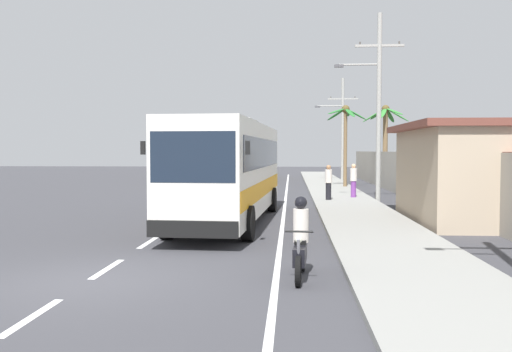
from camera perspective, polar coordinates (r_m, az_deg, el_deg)
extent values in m
plane|color=#3A3A3F|center=(11.69, -17.11, -10.45)|extent=(160.00, 160.00, 0.00)
cube|color=gray|center=(20.97, 11.16, -4.41)|extent=(3.20, 90.00, 0.14)
cube|color=white|center=(9.59, -22.24, -13.40)|extent=(0.16, 2.00, 0.01)
cube|color=white|center=(12.77, -15.21, -9.29)|extent=(0.16, 2.00, 0.01)
cube|color=white|center=(16.09, -11.11, -6.78)|extent=(0.16, 2.00, 0.01)
cube|color=white|center=(19.48, -8.45, -5.12)|extent=(0.16, 2.00, 0.01)
cube|color=white|center=(22.92, -6.60, -3.94)|extent=(0.16, 2.00, 0.01)
cube|color=white|center=(26.38, -5.23, -3.07)|extent=(0.16, 2.00, 0.01)
cube|color=white|center=(29.85, -4.18, -2.40)|extent=(0.16, 2.00, 0.01)
cube|color=white|center=(33.34, -3.35, -1.87)|extent=(0.16, 2.00, 0.01)
cube|color=white|center=(36.84, -2.68, -1.44)|extent=(0.16, 2.00, 0.01)
cube|color=white|center=(40.34, -2.12, -1.09)|extent=(0.16, 2.00, 0.01)
cube|color=white|center=(43.84, -1.65, -0.79)|extent=(0.16, 2.00, 0.01)
cube|color=white|center=(47.35, -1.26, -0.54)|extent=(0.16, 2.00, 0.01)
cube|color=white|center=(50.87, -0.91, -0.32)|extent=(0.16, 2.00, 0.01)
cube|color=white|center=(54.38, -0.62, -0.13)|extent=(0.16, 2.00, 0.01)
cube|color=white|center=(57.90, -0.35, 0.04)|extent=(0.16, 2.00, 0.01)
cube|color=white|center=(25.77, 3.00, -3.20)|extent=(0.14, 70.00, 0.01)
cube|color=#9E998E|center=(25.52, 18.50, -0.51)|extent=(0.24, 60.00, 2.57)
cube|color=silver|center=(20.14, -2.64, 0.82)|extent=(3.12, 12.08, 3.19)
cube|color=#192333|center=(20.33, -2.55, 2.41)|extent=(3.10, 11.13, 1.02)
cube|color=#192333|center=(14.30, -6.59, 1.98)|extent=(2.26, 0.23, 1.34)
cube|color=orange|center=(20.18, -2.64, -1.22)|extent=(3.14, 11.85, 0.57)
cube|color=black|center=(14.36, -6.63, -5.52)|extent=(2.41, 0.29, 0.44)
cube|color=#B7B7B7|center=(21.64, -1.99, 5.54)|extent=(1.50, 2.70, 0.28)
cube|color=black|center=(14.25, -0.87, 2.96)|extent=(0.12, 0.09, 0.36)
cube|color=black|center=(14.89, -11.69, 2.89)|extent=(0.12, 0.09, 0.36)
cylinder|color=black|center=(15.95, -0.85, -4.94)|extent=(0.38, 1.06, 1.04)
cylinder|color=black|center=(16.44, -9.22, -4.75)|extent=(0.38, 1.06, 1.04)
cylinder|color=black|center=(23.63, 1.69, -2.47)|extent=(0.38, 1.06, 1.04)
cylinder|color=black|center=(23.97, -4.06, -2.40)|extent=(0.38, 1.06, 1.04)
cube|color=gold|center=(50.18, -2.70, 1.88)|extent=(3.36, 12.03, 3.15)
cube|color=#192333|center=(49.98, -2.75, 2.51)|extent=(3.32, 11.08, 1.01)
cube|color=#192333|center=(55.98, -1.58, 2.44)|extent=(2.27, 0.27, 1.32)
cube|color=orange|center=(50.19, -2.70, 1.07)|extent=(3.38, 11.79, 0.57)
cube|color=black|center=(56.10, -1.56, 0.56)|extent=(2.42, 0.34, 0.44)
cube|color=#B7B7B7|center=(48.73, -3.03, 3.87)|extent=(1.55, 2.71, 0.28)
cube|color=black|center=(56.03, -3.04, 2.68)|extent=(0.13, 0.09, 0.36)
cube|color=black|center=(55.55, -0.17, 2.69)|extent=(0.13, 0.09, 0.36)
cylinder|color=black|center=(54.53, -3.13, 0.42)|extent=(0.40, 1.06, 1.04)
cylinder|color=black|center=(54.11, -0.62, 0.41)|extent=(0.40, 1.06, 1.04)
cylinder|color=black|center=(46.98, -4.96, 0.06)|extent=(0.40, 1.06, 1.04)
cylinder|color=black|center=(46.50, -2.05, 0.04)|extent=(0.40, 1.06, 1.04)
cylinder|color=black|center=(10.74, 4.42, -9.86)|extent=(0.14, 0.61, 0.60)
cylinder|color=black|center=(12.07, 4.79, -8.47)|extent=(0.16, 0.61, 0.60)
cube|color=black|center=(11.31, 4.61, -8.08)|extent=(0.32, 1.11, 0.36)
cube|color=black|center=(11.57, 4.69, -6.84)|extent=(0.28, 0.62, 0.12)
cylinder|color=gray|center=(10.80, 4.46, -8.17)|extent=(0.08, 0.32, 0.67)
cylinder|color=black|center=(10.82, 4.50, -5.78)|extent=(0.56, 0.08, 0.04)
sphere|color=#EAEACC|center=(10.73, 4.46, -6.61)|extent=(0.14, 0.14, 0.14)
cylinder|color=beige|center=(11.47, 4.69, -5.16)|extent=(0.32, 0.32, 0.70)
sphere|color=black|center=(11.42, 4.70, -2.77)|extent=(0.26, 0.26, 0.26)
cylinder|color=#75388E|center=(29.79, 10.10, -1.35)|extent=(0.28, 0.28, 0.87)
cylinder|color=beige|center=(29.74, 10.12, 0.15)|extent=(0.36, 0.36, 0.69)
sphere|color=tan|center=(29.73, 10.12, 1.03)|extent=(0.24, 0.24, 0.24)
cylinder|color=black|center=(28.02, 7.55, -1.59)|extent=(0.28, 0.28, 0.86)
cylinder|color=beige|center=(27.98, 7.56, -0.01)|extent=(0.36, 0.36, 0.68)
sphere|color=#9E704C|center=(27.96, 7.56, 0.91)|extent=(0.24, 0.24, 0.24)
cylinder|color=#9E9E99|center=(28.50, 12.67, 6.88)|extent=(0.24, 0.24, 9.52)
cube|color=#9E9E99|center=(28.91, 12.73, 13.09)|extent=(2.43, 0.12, 0.12)
cylinder|color=#4C4742|center=(28.79, 10.77, 13.40)|extent=(0.08, 0.08, 0.16)
cylinder|color=#4C4742|center=(29.09, 14.68, 13.24)|extent=(0.08, 0.08, 0.16)
cylinder|color=#9E9E99|center=(28.61, 10.68, 11.32)|extent=(2.02, 0.09, 0.09)
cube|color=#4C4C51|center=(28.50, 8.62, 11.25)|extent=(0.44, 0.24, 0.14)
cylinder|color=#9E9E99|center=(47.00, 9.00, 4.73)|extent=(0.24, 0.24, 8.74)
cube|color=#9E9E99|center=(47.17, 9.03, 7.93)|extent=(2.53, 0.12, 0.12)
cylinder|color=#4C4742|center=(47.10, 7.79, 8.09)|extent=(0.08, 0.08, 0.16)
cylinder|color=#4C4742|center=(47.29, 10.26, 8.05)|extent=(0.08, 0.08, 0.16)
cylinder|color=#9E9E99|center=(47.04, 7.72, 7.25)|extent=(2.13, 0.09, 0.09)
cube|color=#4C4C51|center=(46.97, 6.41, 7.19)|extent=(0.44, 0.24, 0.14)
cylinder|color=brown|center=(40.86, 13.29, 2.82)|extent=(0.35, 0.35, 5.61)
ellipsoid|color=#337F33|center=(40.93, 14.48, 6.19)|extent=(1.73, 0.67, 1.09)
ellipsoid|color=#337F33|center=(41.71, 13.74, 6.15)|extent=(1.18, 1.65, 1.06)
ellipsoid|color=#337F33|center=(41.64, 12.57, 6.33)|extent=(1.19, 1.75, 0.84)
ellipsoid|color=#337F33|center=(40.95, 12.18, 6.21)|extent=(1.72, 0.63, 1.09)
ellipsoid|color=#337F33|center=(40.10, 13.09, 6.40)|extent=(0.96, 1.79, 0.93)
ellipsoid|color=#337F33|center=(40.26, 14.17, 6.55)|extent=(1.25, 1.78, 0.69)
sphere|color=brown|center=(40.97, 13.33, 6.82)|extent=(0.56, 0.56, 0.56)
cylinder|color=brown|center=(38.70, 9.27, 2.77)|extent=(0.25, 0.25, 5.47)
ellipsoid|color=#28702D|center=(38.87, 10.37, 6.35)|extent=(1.52, 0.39, 0.91)
ellipsoid|color=#28702D|center=(39.59, 9.44, 6.55)|extent=(0.70, 1.67, 0.56)
ellipsoid|color=#28702D|center=(39.15, 8.36, 6.35)|extent=(1.46, 1.17, 0.89)
ellipsoid|color=#28702D|center=(38.26, 8.41, 6.69)|extent=(1.52, 1.27, 0.56)
ellipsoid|color=#28702D|center=(38.09, 9.75, 6.53)|extent=(0.81, 1.60, 0.78)
sphere|color=brown|center=(38.81, 9.31, 6.88)|extent=(0.56, 0.56, 0.56)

